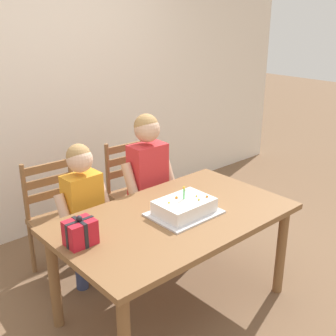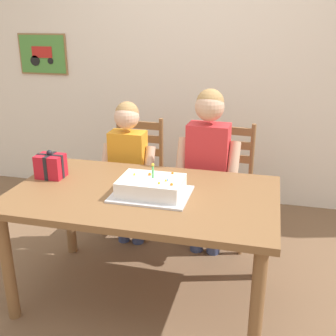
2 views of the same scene
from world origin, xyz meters
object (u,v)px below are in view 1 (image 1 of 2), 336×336
object	(u,v)px
chair_left	(60,220)
child_older	(148,174)
birthday_cake	(184,207)
chair_right	(136,193)
dining_table	(175,227)
gift_box_red_large	(80,232)
child_younger	(83,204)

from	to	relation	value
chair_left	child_older	size ratio (longest dim) A/B	0.74
birthday_cake	chair_right	distance (m)	1.03
chair_left	dining_table	bearing A→B (deg)	-67.84
gift_box_red_large	child_younger	bearing A→B (deg)	58.05
birthday_cake	chair_right	xyz separation A→B (m)	(0.31, 0.93, -0.30)
chair_right	child_older	size ratio (longest dim) A/B	0.74
gift_box_red_large	child_older	xyz separation A→B (m)	(0.93, 0.53, -0.04)
dining_table	birthday_cake	distance (m)	0.15
child_older	birthday_cake	bearing A→B (deg)	-109.09
child_older	chair_left	bearing A→B (deg)	156.80
chair_left	child_younger	size ratio (longest dim) A/B	0.82
chair_left	child_older	bearing A→B (deg)	-23.20
dining_table	child_older	world-z (taller)	child_older
chair_left	child_younger	world-z (taller)	child_younger
child_older	chair_right	bearing A→B (deg)	72.39
dining_table	birthday_cake	world-z (taller)	birthday_cake
birthday_cake	child_younger	bearing A→B (deg)	119.71
birthday_cake	child_older	bearing A→B (deg)	70.91
birthday_cake	gift_box_red_large	bearing A→B (deg)	170.30
dining_table	gift_box_red_large	world-z (taller)	gift_box_red_large
chair_right	gift_box_red_large	bearing A→B (deg)	-141.45
birthday_cake	child_older	world-z (taller)	child_older
birthday_cake	gift_box_red_large	size ratio (longest dim) A/B	2.39
birthday_cake	chair_left	world-z (taller)	chair_left
gift_box_red_large	child_younger	xyz separation A→B (m)	(0.33, 0.53, -0.11)
gift_box_red_large	chair_left	size ratio (longest dim) A/B	0.20
birthday_cake	chair_left	bearing A→B (deg)	114.65
dining_table	birthday_cake	bearing A→B (deg)	-24.92
gift_box_red_large	child_younger	size ratio (longest dim) A/B	0.16
gift_box_red_large	child_younger	world-z (taller)	child_younger
chair_right	child_younger	world-z (taller)	child_younger
child_younger	chair_left	bearing A→B (deg)	101.21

